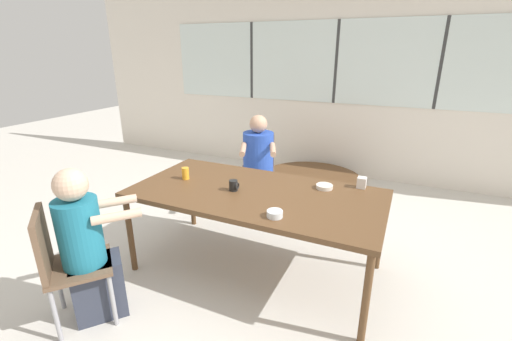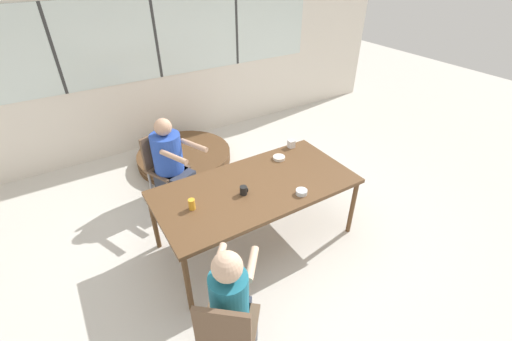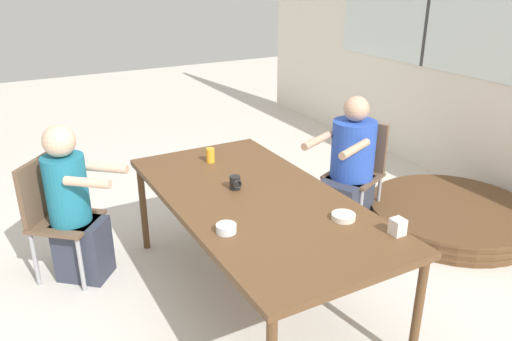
{
  "view_description": "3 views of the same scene",
  "coord_description": "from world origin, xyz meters",
  "px_view_note": "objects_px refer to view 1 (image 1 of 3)",
  "views": [
    {
      "loc": [
        1.06,
        -2.31,
        1.81
      ],
      "look_at": [
        0.0,
        0.0,
        0.91
      ],
      "focal_mm": 24.0,
      "sensor_mm": 36.0,
      "label": 1
    },
    {
      "loc": [
        -1.45,
        -2.35,
        2.75
      ],
      "look_at": [
        0.0,
        0.0,
        0.91
      ],
      "focal_mm": 24.0,
      "sensor_mm": 36.0,
      "label": 2
    },
    {
      "loc": [
        2.43,
        -1.34,
        2.06
      ],
      "look_at": [
        0.0,
        0.0,
        0.91
      ],
      "focal_mm": 35.0,
      "sensor_mm": 36.0,
      "label": 3
    }
  ],
  "objects_px": {
    "milk_carton_small": "(362,183)",
    "bowl_white_shallow": "(324,187)",
    "chair_for_man_blue_shirt": "(62,258)",
    "person_woman_green_shirt": "(258,168)",
    "bowl_cereal": "(275,214)",
    "person_man_blue_shirt": "(89,251)",
    "coffee_mug": "(234,185)",
    "folded_table_stack": "(310,183)",
    "chair_for_woman_green_shirt": "(258,162)",
    "juice_glass": "(186,173)"
  },
  "relations": [
    {
      "from": "bowl_cereal",
      "to": "milk_carton_small",
      "type": "bearing_deg",
      "value": 59.68
    },
    {
      "from": "person_man_blue_shirt",
      "to": "bowl_cereal",
      "type": "distance_m",
      "value": 1.29
    },
    {
      "from": "person_woman_green_shirt",
      "to": "person_man_blue_shirt",
      "type": "xyz_separation_m",
      "value": [
        -0.31,
        -2.11,
        0.03
      ]
    },
    {
      "from": "chair_for_woman_green_shirt",
      "to": "person_man_blue_shirt",
      "type": "xyz_separation_m",
      "value": [
        -0.25,
        -2.27,
        0.01
      ]
    },
    {
      "from": "chair_for_woman_green_shirt",
      "to": "bowl_cereal",
      "type": "bearing_deg",
      "value": 94.23
    },
    {
      "from": "juice_glass",
      "to": "bowl_white_shallow",
      "type": "xyz_separation_m",
      "value": [
        1.17,
        0.29,
        -0.04
      ]
    },
    {
      "from": "person_woman_green_shirt",
      "to": "person_man_blue_shirt",
      "type": "distance_m",
      "value": 2.13
    },
    {
      "from": "chair_for_man_blue_shirt",
      "to": "milk_carton_small",
      "type": "xyz_separation_m",
      "value": [
        1.67,
        1.52,
        0.27
      ]
    },
    {
      "from": "folded_table_stack",
      "to": "coffee_mug",
      "type": "bearing_deg",
      "value": -93.1
    },
    {
      "from": "chair_for_woman_green_shirt",
      "to": "coffee_mug",
      "type": "height_order",
      "value": "chair_for_woman_green_shirt"
    },
    {
      "from": "chair_for_man_blue_shirt",
      "to": "coffee_mug",
      "type": "distance_m",
      "value": 1.3
    },
    {
      "from": "juice_glass",
      "to": "milk_carton_small",
      "type": "relative_size",
      "value": 1.16
    },
    {
      "from": "chair_for_woman_green_shirt",
      "to": "coffee_mug",
      "type": "xyz_separation_m",
      "value": [
        0.39,
        -1.36,
        0.26
      ]
    },
    {
      "from": "person_woman_green_shirt",
      "to": "juice_glass",
      "type": "distance_m",
      "value": 1.19
    },
    {
      "from": "milk_carton_small",
      "to": "bowl_white_shallow",
      "type": "relative_size",
      "value": 0.66
    },
    {
      "from": "chair_for_man_blue_shirt",
      "to": "bowl_cereal",
      "type": "bearing_deg",
      "value": 71.4
    },
    {
      "from": "person_man_blue_shirt",
      "to": "chair_for_woman_green_shirt",
      "type": "bearing_deg",
      "value": 123.87
    },
    {
      "from": "juice_glass",
      "to": "milk_carton_small",
      "type": "height_order",
      "value": "juice_glass"
    },
    {
      "from": "bowl_white_shallow",
      "to": "folded_table_stack",
      "type": "xyz_separation_m",
      "value": [
        -0.55,
        1.63,
        -0.65
      ]
    },
    {
      "from": "coffee_mug",
      "to": "bowl_cereal",
      "type": "distance_m",
      "value": 0.56
    },
    {
      "from": "chair_for_woman_green_shirt",
      "to": "chair_for_man_blue_shirt",
      "type": "xyz_separation_m",
      "value": [
        -0.35,
        -2.39,
        0.0
      ]
    },
    {
      "from": "chair_for_woman_green_shirt",
      "to": "bowl_cereal",
      "type": "relative_size",
      "value": 7.73
    },
    {
      "from": "chair_for_man_blue_shirt",
      "to": "person_woman_green_shirt",
      "type": "bearing_deg",
      "value": 119.46
    },
    {
      "from": "person_man_blue_shirt",
      "to": "milk_carton_small",
      "type": "relative_size",
      "value": 12.37
    },
    {
      "from": "chair_for_woman_green_shirt",
      "to": "juice_glass",
      "type": "bearing_deg",
      "value": 61.37
    },
    {
      "from": "person_man_blue_shirt",
      "to": "coffee_mug",
      "type": "bearing_deg",
      "value": 95.01
    },
    {
      "from": "person_man_blue_shirt",
      "to": "coffee_mug",
      "type": "relative_size",
      "value": 12.73
    },
    {
      "from": "bowl_cereal",
      "to": "folded_table_stack",
      "type": "bearing_deg",
      "value": 99.14
    },
    {
      "from": "bowl_white_shallow",
      "to": "chair_for_man_blue_shirt",
      "type": "bearing_deg",
      "value": -135.36
    },
    {
      "from": "chair_for_woman_green_shirt",
      "to": "milk_carton_small",
      "type": "relative_size",
      "value": 9.48
    },
    {
      "from": "chair_for_woman_green_shirt",
      "to": "milk_carton_small",
      "type": "bearing_deg",
      "value": 123.38
    },
    {
      "from": "coffee_mug",
      "to": "folded_table_stack",
      "type": "distance_m",
      "value": 2.1
    },
    {
      "from": "chair_for_man_blue_shirt",
      "to": "coffee_mug",
      "type": "xyz_separation_m",
      "value": [
        0.74,
        1.03,
        0.26
      ]
    },
    {
      "from": "bowl_white_shallow",
      "to": "folded_table_stack",
      "type": "distance_m",
      "value": 1.84
    },
    {
      "from": "person_woman_green_shirt",
      "to": "juice_glass",
      "type": "relative_size",
      "value": 10.63
    },
    {
      "from": "folded_table_stack",
      "to": "juice_glass",
      "type": "bearing_deg",
      "value": -107.8
    },
    {
      "from": "person_man_blue_shirt",
      "to": "milk_carton_small",
      "type": "distance_m",
      "value": 2.12
    },
    {
      "from": "coffee_mug",
      "to": "bowl_cereal",
      "type": "height_order",
      "value": "coffee_mug"
    },
    {
      "from": "chair_for_woman_green_shirt",
      "to": "milk_carton_small",
      "type": "height_order",
      "value": "chair_for_woman_green_shirt"
    },
    {
      "from": "milk_carton_small",
      "to": "folded_table_stack",
      "type": "bearing_deg",
      "value": 118.99
    },
    {
      "from": "milk_carton_small",
      "to": "chair_for_woman_green_shirt",
      "type": "bearing_deg",
      "value": 146.77
    },
    {
      "from": "coffee_mug",
      "to": "folded_table_stack",
      "type": "relative_size",
      "value": 0.06
    },
    {
      "from": "chair_for_woman_green_shirt",
      "to": "person_man_blue_shirt",
      "type": "height_order",
      "value": "person_man_blue_shirt"
    },
    {
      "from": "juice_glass",
      "to": "bowl_cereal",
      "type": "distance_m",
      "value": 1.04
    },
    {
      "from": "chair_for_man_blue_shirt",
      "to": "juice_glass",
      "type": "bearing_deg",
      "value": 118.09
    },
    {
      "from": "chair_for_woman_green_shirt",
      "to": "juice_glass",
      "type": "relative_size",
      "value": 8.18
    },
    {
      "from": "juice_glass",
      "to": "folded_table_stack",
      "type": "bearing_deg",
      "value": 72.2
    },
    {
      "from": "juice_glass",
      "to": "milk_carton_small",
      "type": "bearing_deg",
      "value": 16.74
    },
    {
      "from": "milk_carton_small",
      "to": "bowl_cereal",
      "type": "height_order",
      "value": "milk_carton_small"
    },
    {
      "from": "chair_for_woman_green_shirt",
      "to": "bowl_white_shallow",
      "type": "relative_size",
      "value": 6.3
    }
  ]
}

